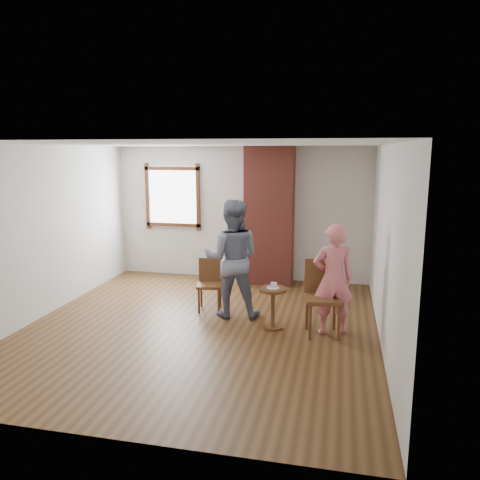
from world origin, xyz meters
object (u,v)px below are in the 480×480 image
object	(u,v)px
stoneware_crock	(237,270)
man	(232,259)
dining_chair_right	(322,293)
side_table	(273,301)
dining_chair_left	(210,281)
person_pink	(333,279)

from	to	relation	value
stoneware_crock	man	xyz separation A→B (m)	(0.34, -1.83, 0.65)
stoneware_crock	dining_chair_right	bearing A→B (deg)	-52.42
side_table	dining_chair_left	bearing A→B (deg)	150.23
stoneware_crock	side_table	bearing A→B (deg)	-65.33
dining_chair_left	man	distance (m)	0.65
person_pink	dining_chair_right	bearing A→B (deg)	-14.10
stoneware_crock	person_pink	world-z (taller)	person_pink
dining_chair_left	side_table	size ratio (longest dim) A/B	1.37
dining_chair_left	person_pink	distance (m)	2.06
dining_chair_right	side_table	size ratio (longest dim) A/B	1.72
stoneware_crock	side_table	distance (m)	2.46
dining_chair_right	side_table	bearing A→B (deg)	169.72
dining_chair_right	man	world-z (taller)	man
man	dining_chair_right	bearing A→B (deg)	154.93
stoneware_crock	side_table	size ratio (longest dim) A/B	0.83
stoneware_crock	side_table	world-z (taller)	side_table
side_table	man	size ratio (longest dim) A/B	0.33
stoneware_crock	dining_chair_right	xyz separation A→B (m)	(1.72, -2.23, 0.33)
side_table	stoneware_crock	bearing A→B (deg)	114.67
dining_chair_left	side_table	world-z (taller)	dining_chair_left
man	stoneware_crock	bearing A→B (deg)	-88.63
dining_chair_left	dining_chair_right	size ratio (longest dim) A/B	0.80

